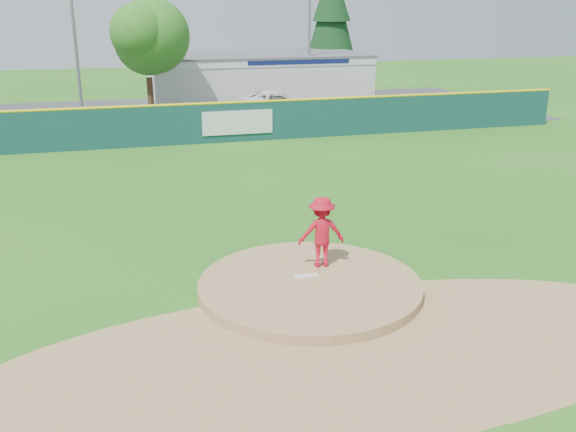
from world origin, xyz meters
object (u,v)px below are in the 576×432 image
object	(u,v)px
van	(279,102)
pitcher	(321,232)
deciduous_tree	(147,43)
light_pole_right	(309,21)
light_pole_left	(72,15)
pool_building_grp	(257,77)
conifer_tree	(331,19)

from	to	relation	value
van	pitcher	bearing A→B (deg)	170.42
deciduous_tree	light_pole_right	world-z (taller)	light_pole_right
light_pole_left	pool_building_grp	bearing A→B (deg)	22.60
pitcher	pool_building_grp	world-z (taller)	pool_building_grp
pitcher	light_pole_left	bearing A→B (deg)	-69.92
van	light_pole_left	distance (m)	13.24
pitcher	deciduous_tree	size ratio (longest dim) A/B	0.25
van	light_pole_right	bearing A→B (deg)	-40.83
pool_building_grp	light_pole_right	xyz separation A→B (m)	(3.00, -2.99, 3.88)
van	conifer_tree	xyz separation A→B (m)	(6.92, 10.06, 4.81)
van	deciduous_tree	distance (m)	8.99
van	deciduous_tree	bearing A→B (deg)	99.44
pool_building_grp	light_pole_right	world-z (taller)	light_pole_right
van	pool_building_grp	xyz separation A→B (m)	(-0.08, 6.06, 0.93)
light_pole_left	light_pole_right	size ratio (longest dim) A/B	1.10
conifer_tree	light_pole_left	world-z (taller)	light_pole_left
deciduous_tree	conifer_tree	xyz separation A→B (m)	(15.00, 11.00, 0.99)
pitcher	light_pole_left	world-z (taller)	light_pole_left
van	light_pole_left	xyz separation A→B (m)	(-12.08, 1.06, 5.32)
pool_building_grp	light_pole_left	xyz separation A→B (m)	(-12.00, -4.99, 4.39)
deciduous_tree	light_pole_right	bearing A→B (deg)	19.98
pool_building_grp	light_pole_left	size ratio (longest dim) A/B	1.38
pitcher	light_pole_right	size ratio (longest dim) A/B	0.19
pool_building_grp	pitcher	bearing A→B (deg)	-99.88
light_pole_right	conifer_tree	bearing A→B (deg)	60.26
pitcher	light_pole_left	distance (m)	27.37
deciduous_tree	light_pole_right	distance (m)	11.75
pool_building_grp	light_pole_left	bearing A→B (deg)	-157.40
pitcher	deciduous_tree	world-z (taller)	deciduous_tree
light_pole_right	pitcher	bearing A→B (deg)	-106.67
van	light_pole_right	distance (m)	6.41
conifer_tree	pitcher	bearing A→B (deg)	-109.48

